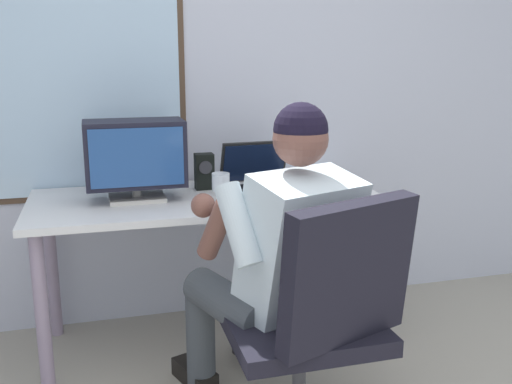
# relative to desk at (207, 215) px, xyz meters

# --- Properties ---
(wall_rear) EXTENTS (5.33, 0.08, 2.66)m
(wall_rear) POSITION_rel_desk_xyz_m (-0.02, 0.41, 0.68)
(wall_rear) COLOR silver
(wall_rear) RESTS_ON ground
(desk) EXTENTS (1.60, 0.71, 0.74)m
(desk) POSITION_rel_desk_xyz_m (0.00, 0.00, 0.00)
(desk) COLOR gray
(desk) RESTS_ON ground
(office_chair) EXTENTS (0.62, 0.62, 0.94)m
(office_chair) POSITION_rel_desk_xyz_m (0.22, -0.89, -0.11)
(office_chair) COLOR black
(office_chair) RESTS_ON ground
(person_seated) EXTENTS (0.67, 0.86, 1.23)m
(person_seated) POSITION_rel_desk_xyz_m (0.14, -0.64, -0.01)
(person_seated) COLOR #40454A
(person_seated) RESTS_ON ground
(crt_monitor) EXTENTS (0.44, 0.25, 0.36)m
(crt_monitor) POSITION_rel_desk_xyz_m (-0.32, 0.00, 0.30)
(crt_monitor) COLOR beige
(crt_monitor) RESTS_ON desk
(laptop) EXTENTS (0.37, 0.34, 0.22)m
(laptop) POSITION_rel_desk_xyz_m (0.28, 0.08, 0.15)
(laptop) COLOR black
(laptop) RESTS_ON desk
(wine_glass) EXTENTS (0.08, 0.08, 0.14)m
(wine_glass) POSITION_rel_desk_xyz_m (0.03, -0.18, 0.19)
(wine_glass) COLOR silver
(wine_glass) RESTS_ON desk
(desk_speaker) EXTENTS (0.09, 0.08, 0.17)m
(desk_speaker) POSITION_rel_desk_xyz_m (0.02, 0.14, 0.18)
(desk_speaker) COLOR black
(desk_speaker) RESTS_ON desk
(coffee_mug) EXTENTS (0.08, 0.08, 0.09)m
(coffee_mug) POSITION_rel_desk_xyz_m (0.58, -0.15, 0.14)
(coffee_mug) COLOR maroon
(coffee_mug) RESTS_ON desk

